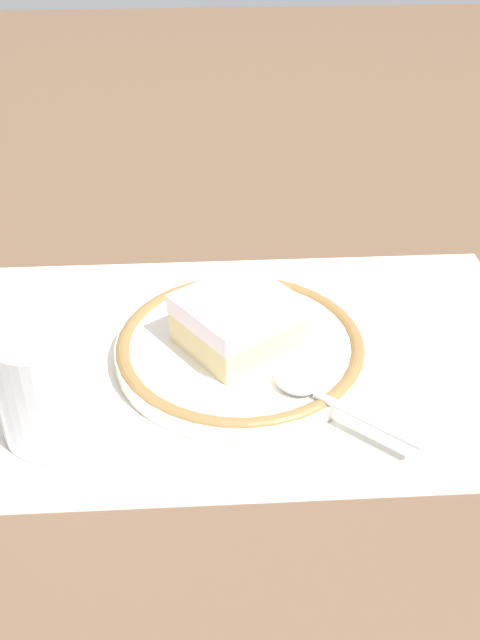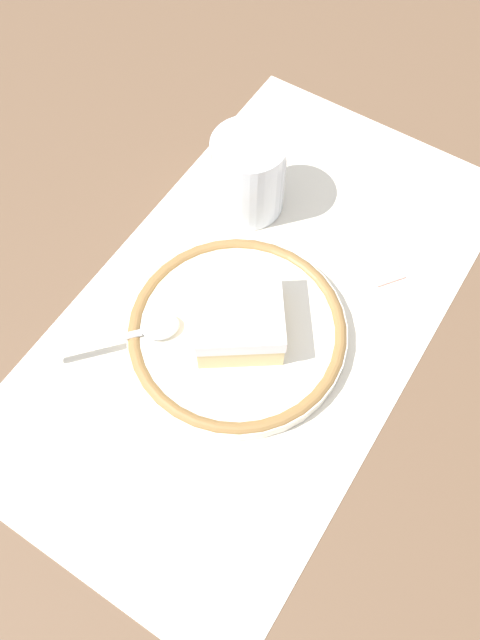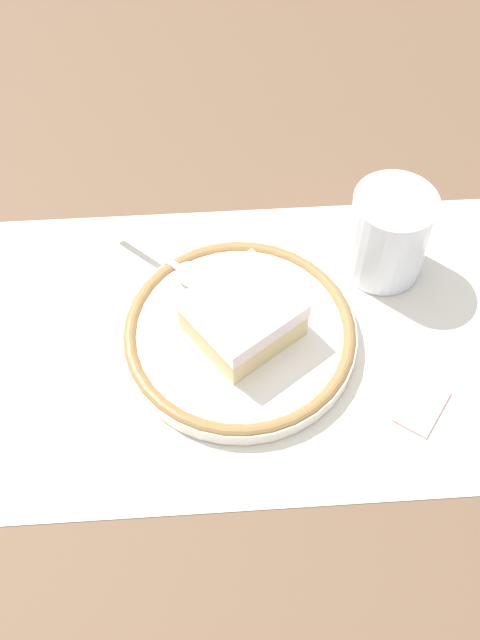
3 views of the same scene
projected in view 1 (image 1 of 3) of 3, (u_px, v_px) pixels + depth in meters
name	position (u px, v px, depth m)	size (l,w,h in m)	color
ground_plane	(197.00, 360.00, 0.61)	(2.40, 2.40, 0.00)	brown
placemat	(197.00, 359.00, 0.61)	(0.55, 0.31, 0.00)	beige
plate	(240.00, 346.00, 0.61)	(0.20, 0.20, 0.02)	silver
cake_slice	(237.00, 320.00, 0.59)	(0.11, 0.11, 0.04)	beige
spoon	(313.00, 390.00, 0.55)	(0.10, 0.09, 0.01)	silver
cup	(49.00, 388.00, 0.52)	(0.07, 0.07, 0.09)	silver
sugar_packet	(72.00, 307.00, 0.66)	(0.05, 0.03, 0.01)	#E5998C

